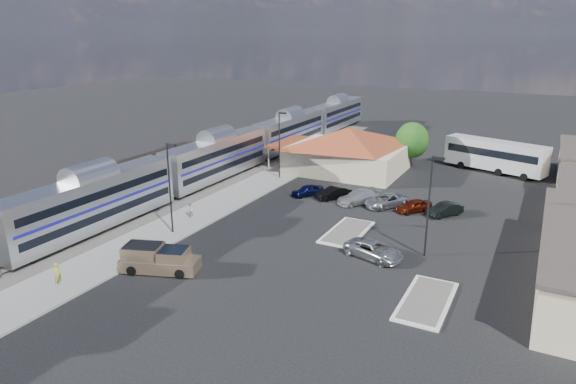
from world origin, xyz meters
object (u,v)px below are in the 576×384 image
at_px(pickup_truck, 160,260).
at_px(coach_bus, 495,154).
at_px(station_depot, 347,149).
at_px(suv, 374,250).

xyz_separation_m(pickup_truck, coach_bus, (20.58, 45.78, 1.51)).
bearing_deg(coach_bus, station_depot, 134.15).
bearing_deg(station_depot, suv, -64.33).
relative_size(station_depot, pickup_truck, 2.73).
distance_m(station_depot, coach_bus, 20.59).
xyz_separation_m(suv, coach_bus, (5.87, 35.29, 1.81)).
bearing_deg(coach_bus, pickup_truck, 174.47).
height_order(suv, coach_bus, coach_bus).
height_order(station_depot, suv, station_depot).
relative_size(pickup_truck, coach_bus, 0.48).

